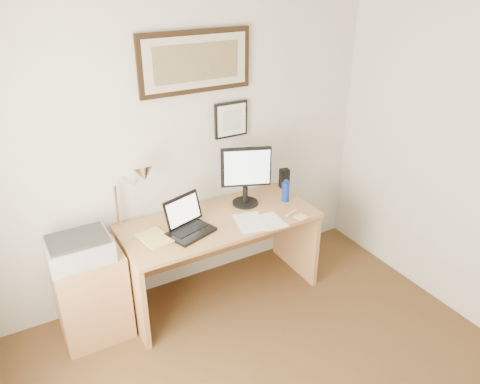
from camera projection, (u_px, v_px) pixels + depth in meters
ceiling at (381, 4)px, 1.68m from camera, size 4.00×4.00×0.00m
wall_back at (181, 151)px, 3.80m from camera, size 3.50×0.02×2.50m
side_cabinet at (92, 296)px, 3.54m from camera, size 0.50×0.40×0.73m
water_bottle at (286, 192)px, 4.05m from camera, size 0.06×0.06×0.18m
bottle_cap at (286, 181)px, 4.00m from camera, size 0.03×0.03×0.02m
speaker at (284, 178)px, 4.30m from camera, size 0.09×0.08×0.18m
paper_sheet_a at (250, 222)px, 3.76m from camera, size 0.29×0.36×0.00m
paper_sheet_b at (271, 221)px, 3.77m from camera, size 0.21×0.28×0.00m
sticky_pad at (301, 217)px, 3.82m from camera, size 0.10×0.10×0.01m
marker_pen at (291, 213)px, 3.88m from camera, size 0.14×0.06×0.02m
book at (143, 243)px, 3.46m from camera, size 0.25×0.30×0.02m
desk at (216, 239)px, 3.97m from camera, size 1.60×0.70×0.75m
laptop at (188, 224)px, 3.62m from camera, size 0.40×0.39×0.26m
lcd_monitor at (246, 174)px, 3.91m from camera, size 0.40×0.22×0.52m
printer at (79, 249)px, 3.29m from camera, size 0.44×0.34×0.18m
desk_lamp at (141, 177)px, 3.50m from camera, size 0.29×0.27×0.53m
picture_large at (196, 62)px, 3.53m from camera, size 0.92×0.04×0.47m
picture_small at (231, 120)px, 3.89m from camera, size 0.30×0.03×0.30m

